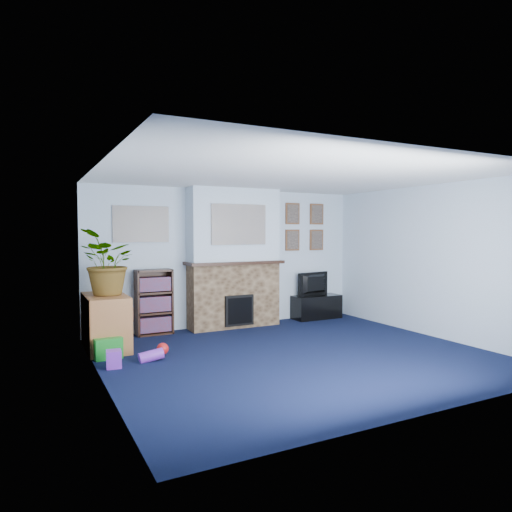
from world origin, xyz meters
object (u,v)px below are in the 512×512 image
bookshelf (154,303)px  sideboard (106,325)px  tv_stand (316,307)px  television (316,284)px

bookshelf → sideboard: (-0.85, -0.63, -0.15)m
sideboard → tv_stand: bearing=8.0°
tv_stand → sideboard: bearing=-172.0°
bookshelf → sideboard: size_ratio=1.06×
bookshelf → sideboard: bearing=-143.3°
tv_stand → sideboard: size_ratio=0.95×
television → sideboard: size_ratio=0.77×
television → bookshelf: bookshelf is taller
tv_stand → television: (0.00, 0.02, 0.44)m
television → sideboard: television is taller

